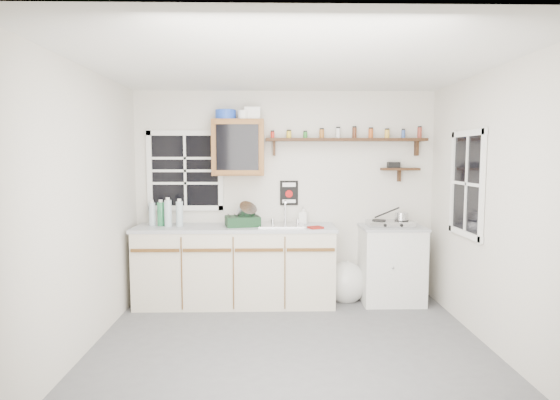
% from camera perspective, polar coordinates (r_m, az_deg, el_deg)
% --- Properties ---
extents(room, '(3.64, 3.24, 2.54)m').
position_cam_1_polar(room, '(4.09, 1.29, -1.29)').
color(room, '#525254').
rests_on(room, ground).
extents(main_cabinet, '(2.31, 0.63, 0.92)m').
position_cam_1_polar(main_cabinet, '(5.52, -5.45, -7.89)').
color(main_cabinet, beige).
rests_on(main_cabinet, floor).
extents(right_cabinet, '(0.73, 0.57, 0.91)m').
position_cam_1_polar(right_cabinet, '(5.71, 13.43, -7.62)').
color(right_cabinet, silver).
rests_on(right_cabinet, floor).
extents(sink, '(0.52, 0.44, 0.29)m').
position_cam_1_polar(sink, '(5.42, 0.18, -3.05)').
color(sink, '#B7B8BC').
rests_on(sink, main_cabinet).
extents(upper_cabinet, '(0.60, 0.32, 0.65)m').
position_cam_1_polar(upper_cabinet, '(5.52, -5.10, 6.39)').
color(upper_cabinet, brown).
rests_on(upper_cabinet, wall_back).
extents(upper_cabinet_clutter, '(0.52, 0.24, 0.14)m').
position_cam_1_polar(upper_cabinet_clutter, '(5.54, -5.31, 10.36)').
color(upper_cabinet_clutter, '#1B40B5').
rests_on(upper_cabinet_clutter, upper_cabinet).
extents(spice_shelf, '(1.91, 0.18, 0.35)m').
position_cam_1_polar(spice_shelf, '(5.65, 8.18, 7.37)').
color(spice_shelf, black).
rests_on(spice_shelf, wall_back).
extents(secondary_shelf, '(0.45, 0.16, 0.24)m').
position_cam_1_polar(secondary_shelf, '(5.79, 14.20, 3.74)').
color(secondary_shelf, black).
rests_on(secondary_shelf, wall_back).
extents(warning_sign, '(0.22, 0.02, 0.30)m').
position_cam_1_polar(warning_sign, '(5.67, 1.11, 0.87)').
color(warning_sign, black).
rests_on(warning_sign, wall_back).
extents(window_back, '(0.93, 0.03, 0.98)m').
position_cam_1_polar(window_back, '(5.74, -11.48, 3.51)').
color(window_back, black).
rests_on(window_back, wall_back).
extents(window_right, '(0.03, 0.78, 1.08)m').
position_cam_1_polar(window_right, '(5.02, 21.85, 1.84)').
color(window_right, black).
rests_on(window_right, wall_back).
extents(water_bottles, '(0.40, 0.15, 0.33)m').
position_cam_1_polar(water_bottles, '(5.55, -13.77, -1.60)').
color(water_bottles, '#A1B6BD').
rests_on(water_bottles, main_cabinet).
extents(dish_rack, '(0.43, 0.36, 0.29)m').
position_cam_1_polar(dish_rack, '(5.41, -4.44, -2.22)').
color(dish_rack, black).
rests_on(dish_rack, main_cabinet).
extents(soap_bottle, '(0.12, 0.12, 0.21)m').
position_cam_1_polar(soap_bottle, '(5.60, 2.88, -1.82)').
color(soap_bottle, silver).
rests_on(soap_bottle, main_cabinet).
extents(rag, '(0.19, 0.18, 0.02)m').
position_cam_1_polar(rag, '(5.24, 4.36, -3.36)').
color(rag, maroon).
rests_on(rag, main_cabinet).
extents(hotplate, '(0.53, 0.28, 0.08)m').
position_cam_1_polar(hotplate, '(5.60, 13.28, -2.79)').
color(hotplate, '#B7B8BC').
rests_on(hotplate, right_cabinet).
extents(saucepan, '(0.36, 0.25, 0.16)m').
position_cam_1_polar(saucepan, '(5.62, 14.52, -1.95)').
color(saucepan, '#B7B8BC').
rests_on(saucepan, hotplate).
extents(trash_bag, '(0.45, 0.41, 0.52)m').
position_cam_1_polar(trash_bag, '(5.73, 8.03, -9.90)').
color(trash_bag, silver).
rests_on(trash_bag, floor).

